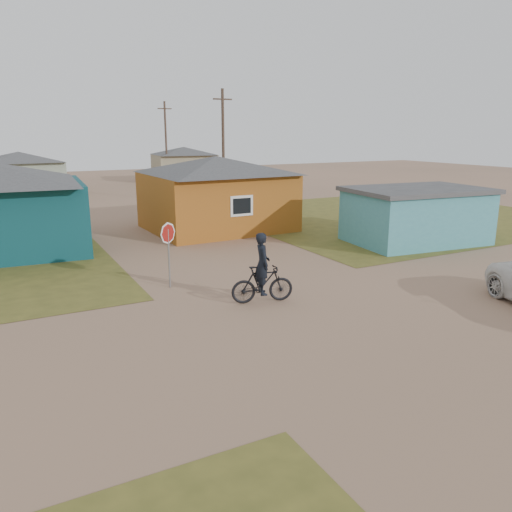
{
  "coord_description": "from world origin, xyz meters",
  "views": [
    {
      "loc": [
        -8.08,
        -10.63,
        5.15
      ],
      "look_at": [
        -0.91,
        3.0,
        1.3
      ],
      "focal_mm": 35.0,
      "sensor_mm": 36.0,
      "label": 1
    }
  ],
  "objects": [
    {
      "name": "cyclist",
      "position": [
        -1.07,
        2.28,
        0.8
      ],
      "size": [
        2.02,
        1.0,
        2.2
      ],
      "color": "black",
      "rests_on": "ground"
    },
    {
      "name": "utility_pole_near",
      "position": [
        6.5,
        22.0,
        4.14
      ],
      "size": [
        1.4,
        0.2,
        8.0
      ],
      "color": "#47352A",
      "rests_on": "ground"
    },
    {
      "name": "ground",
      "position": [
        0.0,
        0.0,
        0.0
      ],
      "size": [
        120.0,
        120.0,
        0.0
      ],
      "primitive_type": "plane",
      "color": "#956F56"
    },
    {
      "name": "house_pale_west",
      "position": [
        -6.0,
        34.0,
        1.86
      ],
      "size": [
        7.04,
        6.15,
        3.6
      ],
      "color": "gray",
      "rests_on": "ground"
    },
    {
      "name": "grass_ne",
      "position": [
        14.0,
        13.0,
        0.01
      ],
      "size": [
        20.0,
        18.0,
        0.0
      ],
      "primitive_type": "cube",
      "color": "brown",
      "rests_on": "ground"
    },
    {
      "name": "stop_sign",
      "position": [
        -3.12,
        5.07,
        1.67
      ],
      "size": [
        0.73,
        0.17,
        2.25
      ],
      "color": "gray",
      "rests_on": "ground"
    },
    {
      "name": "shed_turquoise",
      "position": [
        9.5,
        6.5,
        1.31
      ],
      "size": [
        6.71,
        4.93,
        2.6
      ],
      "color": "teal",
      "rests_on": "ground"
    },
    {
      "name": "house_beige_east",
      "position": [
        10.0,
        40.0,
        1.86
      ],
      "size": [
        6.95,
        6.05,
        3.6
      ],
      "color": "gray",
      "rests_on": "ground"
    },
    {
      "name": "house_yellow",
      "position": [
        2.5,
        14.0,
        2.0
      ],
      "size": [
        7.72,
        6.76,
        3.9
      ],
      "color": "#995417",
      "rests_on": "ground"
    },
    {
      "name": "utility_pole_far",
      "position": [
        7.5,
        38.0,
        4.14
      ],
      "size": [
        1.4,
        0.2,
        8.0
      ],
      "color": "#47352A",
      "rests_on": "ground"
    }
  ]
}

